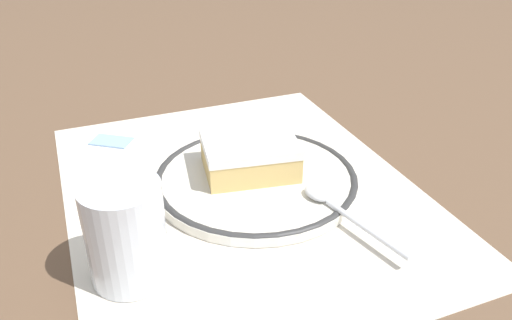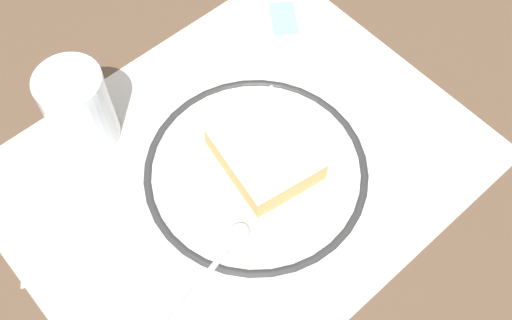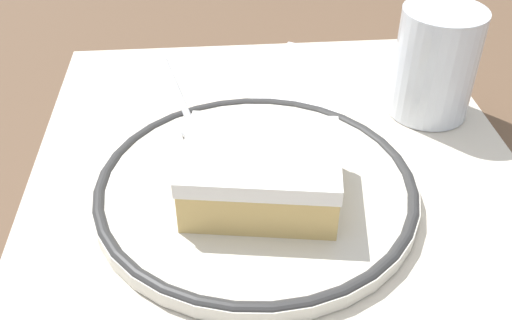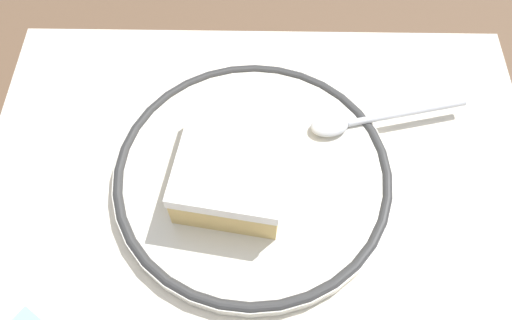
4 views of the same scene
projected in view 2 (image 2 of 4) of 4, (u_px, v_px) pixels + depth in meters
name	position (u px, v px, depth m)	size (l,w,h in m)	color
ground_plane	(240.00, 167.00, 0.62)	(2.40, 2.40, 0.00)	brown
placemat	(240.00, 166.00, 0.62)	(0.46, 0.37, 0.00)	beige
plate	(256.00, 172.00, 0.61)	(0.23, 0.23, 0.01)	silver
cake_slice	(265.00, 151.00, 0.60)	(0.10, 0.11, 0.04)	#DBB76B
spoon	(220.00, 257.00, 0.56)	(0.14, 0.05, 0.01)	silver
cup	(80.00, 111.00, 0.61)	(0.07, 0.07, 0.09)	silver
napkin	(84.00, 230.00, 0.59)	(0.10, 0.12, 0.00)	white
sugar_packet	(284.00, 17.00, 0.72)	(0.05, 0.03, 0.01)	#8CB2E0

